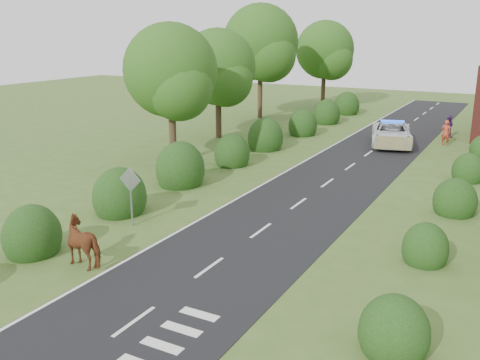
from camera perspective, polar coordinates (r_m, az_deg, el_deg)
The scene contains 14 objects.
ground at distance 18.63m, azimuth -3.30°, elevation -9.36°, with size 120.00×120.00×0.00m, color #425D25.
road at distance 31.63m, azimuth 11.13°, elevation 1.01°, with size 6.00×70.00×0.02m, color black.
road_markings at distance 30.24m, azimuth 7.04°, elevation 0.54°, with size 4.96×70.00×0.01m.
hedgerow_left at distance 31.08m, azimuth -2.21°, elevation 2.44°, with size 2.75×50.41×3.00m.
hedgerow_right at distance 26.64m, azimuth 22.26°, elevation -1.46°, with size 2.10×45.78×2.10m.
tree_left_a at distance 32.26m, azimuth -7.20°, elevation 11.08°, with size 5.74×5.60×8.38m.
tree_left_b at distance 39.79m, azimuth -2.15°, elevation 11.62°, with size 5.74×5.60×8.07m.
tree_left_c at distance 49.17m, azimuth 2.43°, elevation 14.14°, with size 6.97×6.80×10.22m.
tree_left_d at distance 57.49m, azimuth 9.23°, elevation 13.30°, with size 6.15×6.00×8.89m.
road_sign at distance 22.35m, azimuth -11.61°, elevation -0.81°, with size 1.06×0.08×2.53m.
cow at distance 19.36m, azimuth -16.05°, elevation -6.69°, with size 1.06×2.01×1.42m, color brown.
police_van at distance 39.35m, azimuth 15.87°, elevation 4.77°, with size 4.08×6.32×1.76m.
pedestrian_red at distance 40.57m, azimuth 21.10°, elevation 4.74°, with size 0.65×0.43×1.78m, color #B83925.
pedestrian_purple at distance 43.57m, azimuth 21.32°, elevation 5.35°, with size 0.82×0.64×1.68m, color #4D2768.
Camera 1 is at (8.97, -14.29, 7.90)m, focal length 40.00 mm.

